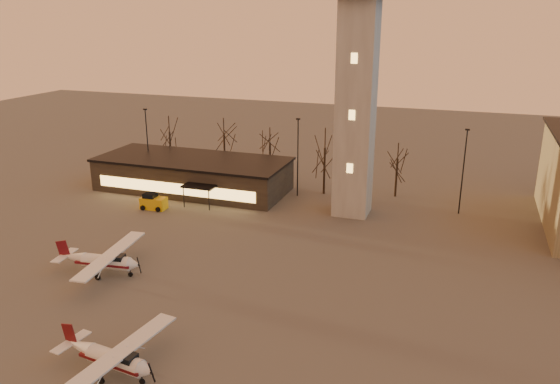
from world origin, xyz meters
name	(u,v)px	position (x,y,z in m)	size (l,w,h in m)	color
ground	(259,354)	(0.00, 0.00, 0.00)	(220.00, 220.00, 0.00)	#484542
control_tower	(357,73)	(0.00, 30.00, 16.33)	(6.80, 6.80, 32.60)	gray
terminal	(193,174)	(-21.99, 31.98, 2.16)	(25.40, 12.20, 4.30)	black
light_poles	(359,167)	(0.50, 31.00, 5.41)	(58.50, 12.25, 10.14)	black
tree_row	(270,140)	(-13.70, 39.16, 5.94)	(37.20, 9.20, 8.80)	black
cessna_front	(117,363)	(-7.74, -5.25, 0.94)	(7.97, 10.05, 2.76)	silver
cessna_rear	(108,264)	(-17.23, 6.84, 1.01)	(8.56, 10.79, 2.96)	silver
service_cart	(153,203)	(-22.92, 23.47, 0.73)	(3.11, 2.06, 1.92)	gold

